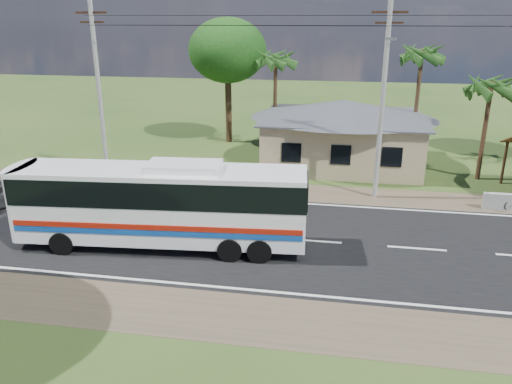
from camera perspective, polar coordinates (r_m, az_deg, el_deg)
ground at (r=22.78m, az=6.60°, el=-5.62°), size 120.00×120.00×0.00m
road at (r=22.77m, az=6.60°, el=-5.60°), size 120.00×16.00×0.03m
house at (r=34.35m, az=9.85°, el=7.45°), size 12.40×10.00×5.00m
utility_poles at (r=27.45m, az=13.62°, el=10.88°), size 32.80×2.22×11.00m
palm_near at (r=33.00m, az=25.31°, el=10.85°), size 2.80×2.80×6.70m
palm_mid at (r=36.57m, az=18.42°, el=14.65°), size 2.80×2.80×8.20m
palm_far at (r=37.09m, az=2.26°, el=14.89°), size 2.80×2.80×7.70m
tree_behind_house at (r=39.74m, az=-3.27°, el=15.81°), size 6.00×6.00×9.61m
coach_bus at (r=21.73m, az=-10.70°, el=-0.82°), size 12.56×3.65×3.85m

